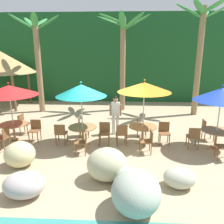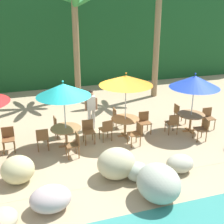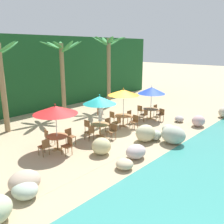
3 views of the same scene
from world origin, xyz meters
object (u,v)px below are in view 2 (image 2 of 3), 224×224
at_px(dining_table_orange, 125,122).
at_px(dining_table_blue, 191,117).
at_px(chair_teal_seaward, 88,130).
at_px(chair_orange_right, 136,132).
at_px(chair_orange_left, 106,129).
at_px(chair_blue_left, 173,122).
at_px(chair_blue_right, 203,128).
at_px(chair_teal_right, 75,143).
at_px(chair_blue_inland, 179,112).
at_px(waiter_in_white, 91,107).
at_px(dining_table_teal, 66,131).
at_px(chair_orange_seaward, 145,121).
at_px(chair_blue_seaward, 208,117).
at_px(chair_red_seaward, 8,137).
at_px(palm_tree_third, 157,23).
at_px(chair_teal_left, 42,138).
at_px(chair_teal_inland, 58,125).
at_px(umbrella_blue, 195,82).
at_px(palm_tree_second, 76,26).
at_px(umbrella_orange, 126,80).
at_px(umbrella_teal, 63,90).
at_px(chair_orange_inland, 117,116).

distance_m(dining_table_orange, dining_table_blue, 2.73).
height_order(chair_teal_seaward, chair_orange_right, same).
distance_m(chair_orange_left, chair_blue_left, 2.69).
relative_size(dining_table_blue, chair_blue_right, 1.26).
xyz_separation_m(chair_teal_right, chair_orange_left, (1.37, 0.81, 0.00)).
height_order(chair_teal_right, chair_blue_inland, same).
bearing_deg(waiter_in_white, dining_table_teal, -135.46).
xyz_separation_m(chair_orange_seaward, chair_blue_inland, (1.79, 0.42, 0.00)).
height_order(dining_table_orange, chair_orange_right, chair_orange_right).
relative_size(dining_table_blue, chair_blue_seaward, 1.26).
bearing_deg(chair_red_seaward, palm_tree_third, 29.14).
xyz_separation_m(dining_table_teal, chair_teal_left, (-0.85, -0.08, -0.10)).
xyz_separation_m(chair_teal_seaward, chair_blue_inland, (4.14, 0.58, 0.00)).
xyz_separation_m(chair_orange_right, chair_blue_left, (1.72, 0.43, 0.00)).
distance_m(chair_teal_inland, chair_blue_right, 5.55).
bearing_deg(chair_blue_seaward, chair_teal_left, 179.60).
height_order(chair_blue_seaward, chair_blue_left, same).
bearing_deg(chair_teal_right, chair_blue_right, -2.25).
xyz_separation_m(chair_orange_seaward, dining_table_blue, (1.85, -0.43, 0.10)).
distance_m(umbrella_blue, palm_tree_second, 6.85).
bearing_deg(chair_teal_right, chair_teal_seaward, 53.45).
height_order(umbrella_orange, chair_blue_left, umbrella_orange).
distance_m(chair_blue_left, waiter_in_white, 3.33).
xyz_separation_m(chair_orange_seaward, umbrella_blue, (1.85, -0.43, 1.58)).
height_order(umbrella_orange, chair_blue_seaward, umbrella_orange).
relative_size(umbrella_teal, palm_tree_third, 0.42).
height_order(chair_orange_left, palm_tree_second, palm_tree_second).
bearing_deg(chair_orange_left, chair_teal_right, -149.40).
relative_size(umbrella_teal, chair_teal_left, 2.88).
height_order(chair_orange_left, chair_blue_left, same).
bearing_deg(chair_teal_left, dining_table_orange, 4.62).
height_order(chair_orange_seaward, chair_orange_right, same).
height_order(chair_orange_inland, umbrella_blue, umbrella_blue).
bearing_deg(dining_table_orange, waiter_in_white, 136.67).
relative_size(umbrella_teal, chair_orange_seaward, 2.88).
bearing_deg(chair_teal_right, umbrella_blue, 7.70).
height_order(umbrella_teal, palm_tree_third, palm_tree_third).
xyz_separation_m(chair_orange_right, chair_blue_right, (2.57, -0.37, 0.00)).
bearing_deg(waiter_in_white, chair_red_seaward, -164.18).
distance_m(dining_table_teal, palm_tree_third, 8.00).
bearing_deg(chair_blue_seaward, palm_tree_third, 93.22).
xyz_separation_m(chair_teal_seaward, chair_orange_inland, (1.45, 0.94, 0.00)).
xyz_separation_m(palm_tree_third, waiter_in_white, (-4.40, -3.34, -2.98)).
distance_m(chair_orange_inland, chair_blue_seaward, 3.80).
xyz_separation_m(dining_table_teal, chair_orange_left, (1.52, -0.03, -0.10)).
xyz_separation_m(chair_teal_left, chair_blue_seaward, (6.76, -0.05, 0.00)).
distance_m(dining_table_blue, chair_blue_seaward, 0.86).
height_order(chair_orange_right, palm_tree_second, palm_tree_second).
distance_m(umbrella_orange, chair_orange_inland, 1.96).
bearing_deg(chair_blue_left, chair_blue_seaward, 3.67).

